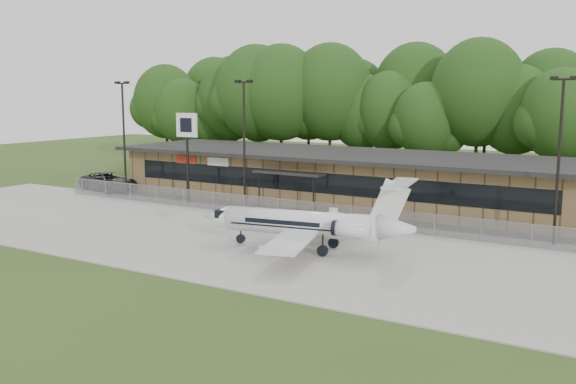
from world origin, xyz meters
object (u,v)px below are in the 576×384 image
Objects in this scene: terminal at (343,177)px; pole_sign at (187,135)px; business_jet at (309,225)px; suv at (109,182)px.

pole_sign is (-11.03, -7.14, 3.62)m from terminal.
business_jet is 1.77× the size of pole_sign.
business_jet is 29.56m from suv.
suv is (-21.72, -5.94, -1.27)m from terminal.
terminal is 5.41× the size of pole_sign.
business_jet is 2.06× the size of suv.
terminal is at bearing 28.92° from pole_sign.
pole_sign reaches higher than suv.
terminal is 13.63m from pole_sign.
pole_sign reaches higher than business_jet.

